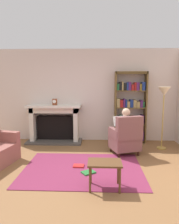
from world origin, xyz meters
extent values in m
plane|color=brown|center=(0.00, 0.00, 0.00)|extent=(14.00, 14.00, 0.00)
cube|color=beige|center=(0.00, 2.55, 1.35)|extent=(5.60, 0.10, 2.70)
cube|color=#7D2848|center=(0.00, 0.30, 0.01)|extent=(2.40, 1.80, 0.01)
cube|color=#4C4742|center=(-0.97, 2.18, 0.03)|extent=(1.58, 0.64, 0.05)
cube|color=black|center=(-0.97, 2.40, 0.40)|extent=(1.06, 0.20, 0.70)
cube|color=silver|center=(-1.60, 2.28, 0.52)|extent=(0.12, 0.44, 1.04)
cube|color=silver|center=(-0.34, 2.28, 0.52)|extent=(0.12, 0.44, 1.04)
cube|color=silver|center=(-0.97, 2.28, 0.96)|extent=(1.38, 0.44, 0.16)
cube|color=silver|center=(-0.97, 2.22, 1.07)|extent=(1.54, 0.56, 0.06)
cylinder|color=brown|center=(-0.94, 2.20, 1.18)|extent=(0.14, 0.14, 0.18)
cylinder|color=white|center=(-0.94, 2.14, 1.21)|extent=(0.10, 0.01, 0.10)
cube|color=brown|center=(0.80, 2.34, 1.02)|extent=(0.04, 0.32, 2.04)
cube|color=brown|center=(1.67, 2.34, 1.02)|extent=(0.04, 0.32, 2.04)
cube|color=brown|center=(1.23, 2.34, 2.02)|extent=(0.91, 0.32, 0.04)
cube|color=brown|center=(1.23, 2.34, 0.06)|extent=(0.87, 0.32, 0.02)
cube|color=navy|center=(0.87, 2.33, 0.17)|extent=(0.08, 0.26, 0.21)
cube|color=black|center=(0.94, 2.33, 0.17)|extent=(0.05, 0.26, 0.19)
cube|color=maroon|center=(1.01, 2.33, 0.17)|extent=(0.08, 0.26, 0.20)
cube|color=maroon|center=(1.10, 2.33, 0.20)|extent=(0.09, 0.26, 0.25)
cube|color=black|center=(1.19, 2.33, 0.17)|extent=(0.07, 0.26, 0.20)
cube|color=navy|center=(1.28, 2.33, 0.16)|extent=(0.08, 0.26, 0.17)
cube|color=maroon|center=(1.37, 2.33, 0.19)|extent=(0.07, 0.26, 0.24)
cube|color=navy|center=(1.45, 2.33, 0.19)|extent=(0.09, 0.26, 0.25)
cube|color=#997F4C|center=(1.54, 2.33, 0.19)|extent=(0.06, 0.26, 0.23)
cube|color=#4C1E59|center=(1.60, 2.33, 0.20)|extent=(0.05, 0.26, 0.25)
cube|color=brown|center=(1.23, 2.34, 0.54)|extent=(0.87, 0.32, 0.02)
cube|color=maroon|center=(0.87, 2.33, 0.65)|extent=(0.08, 0.26, 0.19)
cube|color=#1E592D|center=(0.95, 2.33, 0.68)|extent=(0.07, 0.26, 0.24)
cube|color=#4C1E59|center=(1.01, 2.33, 0.66)|extent=(0.05, 0.26, 0.22)
cube|color=maroon|center=(1.07, 2.33, 0.64)|extent=(0.04, 0.26, 0.17)
cube|color=#1E592D|center=(1.13, 2.33, 0.65)|extent=(0.08, 0.26, 0.18)
cube|color=maroon|center=(1.20, 2.33, 0.66)|extent=(0.05, 0.26, 0.20)
cube|color=#997F4C|center=(1.26, 2.33, 0.67)|extent=(0.06, 0.26, 0.23)
cube|color=maroon|center=(1.34, 2.33, 0.66)|extent=(0.09, 0.26, 0.21)
cube|color=#1E592D|center=(1.42, 2.33, 0.66)|extent=(0.05, 0.26, 0.21)
cube|color=#4C1E59|center=(1.49, 2.33, 0.66)|extent=(0.09, 0.26, 0.22)
cube|color=#4C1E59|center=(1.58, 2.33, 0.68)|extent=(0.07, 0.26, 0.25)
cube|color=brown|center=(1.23, 2.34, 1.02)|extent=(0.87, 0.32, 0.02)
cube|color=#997F4C|center=(0.87, 2.33, 1.16)|extent=(0.09, 0.26, 0.25)
cube|color=maroon|center=(0.97, 2.33, 1.14)|extent=(0.09, 0.26, 0.21)
cube|color=#4C1E59|center=(1.04, 2.33, 1.15)|extent=(0.05, 0.26, 0.24)
cube|color=navy|center=(1.10, 2.33, 1.14)|extent=(0.04, 0.26, 0.21)
cube|color=#997F4C|center=(1.17, 2.33, 1.12)|extent=(0.07, 0.26, 0.16)
cube|color=navy|center=(1.25, 2.33, 1.14)|extent=(0.08, 0.26, 0.21)
cube|color=#997F4C|center=(1.35, 2.33, 1.14)|extent=(0.09, 0.26, 0.21)
cube|color=#997F4C|center=(1.44, 2.33, 1.12)|extent=(0.08, 0.26, 0.17)
cube|color=#4C1E59|center=(1.53, 2.33, 1.13)|extent=(0.07, 0.26, 0.20)
cube|color=#1E592D|center=(1.59, 2.33, 1.12)|extent=(0.04, 0.26, 0.16)
cube|color=brown|center=(1.23, 2.34, 1.50)|extent=(0.87, 0.32, 0.02)
cube|color=#1E592D|center=(0.86, 2.33, 1.61)|extent=(0.06, 0.26, 0.19)
cube|color=black|center=(0.93, 2.33, 1.63)|extent=(0.07, 0.26, 0.23)
cube|color=#997F4C|center=(0.99, 2.33, 1.64)|extent=(0.04, 0.26, 0.25)
cube|color=black|center=(1.06, 2.33, 1.62)|extent=(0.07, 0.26, 0.21)
cube|color=navy|center=(1.12, 2.33, 1.63)|extent=(0.05, 0.26, 0.22)
cube|color=#4C1E59|center=(1.19, 2.33, 1.64)|extent=(0.07, 0.26, 0.24)
cube|color=maroon|center=(1.27, 2.33, 1.60)|extent=(0.07, 0.26, 0.16)
cube|color=maroon|center=(1.34, 2.33, 1.63)|extent=(0.06, 0.26, 0.22)
cube|color=#4C1E59|center=(1.41, 2.33, 1.63)|extent=(0.07, 0.26, 0.23)
cube|color=brown|center=(1.49, 2.33, 1.61)|extent=(0.06, 0.26, 0.19)
cube|color=navy|center=(1.57, 2.33, 1.63)|extent=(0.08, 0.26, 0.23)
cube|color=brown|center=(1.23, 2.34, 1.98)|extent=(0.87, 0.32, 0.02)
cylinder|color=#331E14|center=(1.12, 1.61, 0.06)|extent=(0.05, 0.05, 0.12)
cylinder|color=#331E14|center=(0.64, 1.44, 0.06)|extent=(0.05, 0.05, 0.12)
cylinder|color=#331E14|center=(1.28, 1.15, 0.06)|extent=(0.05, 0.05, 0.12)
cylinder|color=#331E14|center=(0.79, 0.99, 0.06)|extent=(0.05, 0.05, 0.12)
cube|color=brown|center=(0.96, 1.30, 0.27)|extent=(0.80, 0.77, 0.30)
cube|color=brown|center=(1.04, 1.07, 0.70)|extent=(0.66, 0.36, 0.55)
cube|color=brown|center=(1.22, 1.38, 0.53)|extent=(0.29, 0.55, 0.22)
cube|color=brown|center=(0.70, 1.21, 0.53)|extent=(0.29, 0.55, 0.22)
cube|color=silver|center=(0.98, 1.25, 0.67)|extent=(0.37, 0.29, 0.50)
sphere|color=#D8AD8C|center=(0.98, 1.25, 1.04)|extent=(0.20, 0.20, 0.20)
cube|color=#191E3F|center=(0.99, 1.46, 0.47)|extent=(0.24, 0.42, 0.12)
cube|color=#191E3F|center=(0.84, 1.41, 0.47)|extent=(0.24, 0.42, 0.12)
cylinder|color=#191E3F|center=(0.93, 1.64, 0.21)|extent=(0.10, 0.10, 0.42)
cylinder|color=#191E3F|center=(0.77, 1.59, 0.21)|extent=(0.10, 0.10, 0.42)
cube|color=white|center=(0.87, 1.56, 0.77)|extent=(0.38, 0.22, 0.25)
cube|color=#9A5950|center=(-1.85, 0.87, 0.52)|extent=(0.72, 0.29, 0.24)
cube|color=brown|center=(0.42, -0.46, 0.45)|extent=(0.56, 0.39, 0.03)
cylinder|color=brown|center=(0.18, -0.62, 0.22)|extent=(0.04, 0.04, 0.44)
cylinder|color=brown|center=(0.66, -0.62, 0.22)|extent=(0.04, 0.04, 0.44)
cylinder|color=brown|center=(0.18, -0.31, 0.22)|extent=(0.04, 0.04, 0.44)
cylinder|color=brown|center=(0.66, -0.31, 0.22)|extent=(0.04, 0.04, 0.44)
cube|color=red|center=(-0.10, 0.41, 0.03)|extent=(0.23, 0.18, 0.03)
cube|color=#267233|center=(0.12, 0.10, 0.03)|extent=(0.31, 0.29, 0.03)
cylinder|color=#B7933F|center=(1.99, 1.73, 0.01)|extent=(0.24, 0.24, 0.03)
cylinder|color=#B7933F|center=(1.99, 1.73, 0.73)|extent=(0.03, 0.03, 1.39)
cone|color=beige|center=(1.99, 1.73, 1.52)|extent=(0.32, 0.32, 0.22)
camera|label=1|loc=(0.31, -3.85, 1.80)|focal=34.45mm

